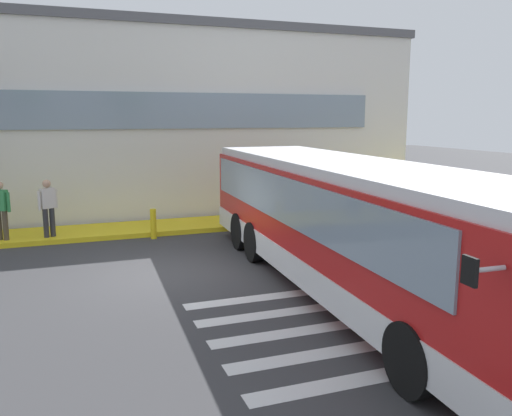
# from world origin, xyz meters

# --- Properties ---
(ground_plane) EXTENTS (80.00, 90.00, 0.02)m
(ground_plane) POSITION_xyz_m (0.00, 0.00, -0.01)
(ground_plane) COLOR #353538
(ground_plane) RESTS_ON ground
(bay_paint_stripes) EXTENTS (4.40, 3.96, 0.01)m
(bay_paint_stripes) POSITION_xyz_m (2.00, -4.20, 0.00)
(bay_paint_stripes) COLOR silver
(bay_paint_stripes) RESTS_ON ground
(terminal_building) EXTENTS (23.28, 13.80, 6.90)m
(terminal_building) POSITION_xyz_m (-0.69, 11.62, 3.44)
(terminal_building) COLOR silver
(terminal_building) RESTS_ON ground
(boarding_curb) EXTENTS (25.48, 2.00, 0.15)m
(boarding_curb) POSITION_xyz_m (0.00, 4.80, 0.07)
(boarding_curb) COLOR yellow
(boarding_curb) RESTS_ON ground
(bus_main_foreground) EXTENTS (3.50, 12.40, 2.70)m
(bus_main_foreground) POSITION_xyz_m (3.24, -2.55, 1.34)
(bus_main_foreground) COLOR red
(bus_main_foreground) RESTS_ON ground
(passenger_near_column) EXTENTS (0.53, 0.38, 1.68)m
(passenger_near_column) POSITION_xyz_m (-3.95, 4.25, 1.08)
(passenger_near_column) COLOR #4C4233
(passenger_near_column) RESTS_ON boarding_curb
(passenger_by_doorway) EXTENTS (0.53, 0.37, 1.68)m
(passenger_by_doorway) POSITION_xyz_m (-2.71, 4.21, 1.08)
(passenger_by_doorway) COLOR #2D2D33
(passenger_by_doorway) RESTS_ON boarding_curb
(safety_bollard_yellow) EXTENTS (0.18, 0.18, 0.90)m
(safety_bollard_yellow) POSITION_xyz_m (0.19, 3.60, 0.45)
(safety_bollard_yellow) COLOR yellow
(safety_bollard_yellow) RESTS_ON ground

